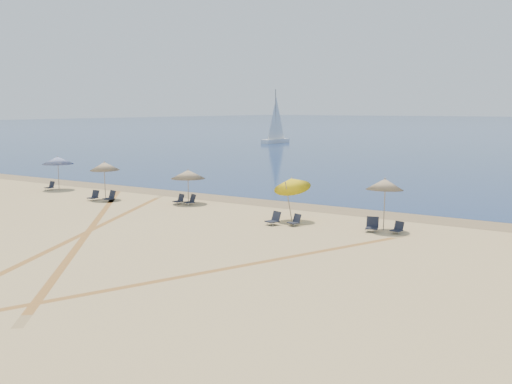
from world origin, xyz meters
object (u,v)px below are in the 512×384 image
at_px(chair_5, 274,219).
at_px(chair_6, 295,221).
at_px(chair_8, 398,228).
at_px(chair_2, 110,197).
at_px(chair_3, 179,200).
at_px(chair_7, 372,225).
at_px(chair_1, 94,196).
at_px(umbrella_2, 188,174).
at_px(chair_4, 191,200).
at_px(umbrella_0, 58,160).
at_px(chair_0, 50,186).
at_px(umbrella_1, 105,166).
at_px(sailboat_0, 276,127).
at_px(umbrella_3, 292,183).
at_px(umbrella_4, 385,184).

bearing_deg(chair_5, chair_6, 39.80).
relative_size(chair_6, chair_8, 1.10).
relative_size(chair_2, chair_3, 1.12).
bearing_deg(chair_7, chair_1, 166.00).
xyz_separation_m(umbrella_2, chair_4, (0.55, -0.43, -1.58)).
relative_size(chair_6, chair_7, 0.88).
xyz_separation_m(chair_5, chair_8, (6.24, 1.41, -0.05)).
bearing_deg(umbrella_0, chair_0, -130.37).
bearing_deg(chair_2, chair_0, -178.71).
height_order(chair_2, chair_7, chair_2).
distance_m(chair_0, chair_1, 6.96).
xyz_separation_m(umbrella_1, sailboat_0, (-23.43, 61.39, 0.56)).
bearing_deg(chair_5, umbrella_2, 179.18).
bearing_deg(chair_7, umbrella_0, 160.55).
distance_m(umbrella_3, umbrella_4, 5.17).
bearing_deg(umbrella_4, chair_2, -176.96).
height_order(umbrella_0, chair_2, umbrella_0).
height_order(umbrella_1, chair_4, umbrella_1).
distance_m(chair_5, sailboat_0, 73.23).
height_order(chair_0, sailboat_0, sailboat_0).
bearing_deg(sailboat_0, chair_8, -48.66).
bearing_deg(umbrella_3, sailboat_0, 121.64).
distance_m(chair_2, sailboat_0, 66.63).
height_order(umbrella_0, sailboat_0, sailboat_0).
distance_m(umbrella_1, chair_2, 2.24).
height_order(umbrella_2, chair_5, umbrella_2).
distance_m(umbrella_2, sailboat_0, 66.44).
bearing_deg(chair_0, chair_4, 5.27).
bearing_deg(umbrella_0, chair_4, -0.97).
distance_m(umbrella_3, chair_6, 2.29).
bearing_deg(chair_8, sailboat_0, 138.44).
bearing_deg(chair_5, chair_7, 33.20).
relative_size(chair_1, sailboat_0, 0.07).
height_order(umbrella_3, chair_3, umbrella_3).
xyz_separation_m(umbrella_0, chair_1, (6.32, -2.28, -1.90)).
bearing_deg(umbrella_1, chair_8, -0.03).
bearing_deg(chair_7, umbrella_2, 156.13).
xyz_separation_m(chair_3, chair_4, (0.85, 0.12, 0.02)).
height_order(umbrella_0, chair_1, umbrella_0).
relative_size(umbrella_0, chair_1, 3.79).
bearing_deg(chair_3, umbrella_1, -152.53).
relative_size(chair_4, chair_5, 0.98).
distance_m(umbrella_2, chair_8, 14.80).
xyz_separation_m(chair_5, chair_7, (5.00, 1.20, 0.01)).
bearing_deg(chair_4, chair_5, 4.93).
relative_size(chair_2, sailboat_0, 0.09).
relative_size(umbrella_1, chair_2, 3.15).
height_order(umbrella_0, chair_4, umbrella_0).
xyz_separation_m(umbrella_0, sailboat_0, (-16.83, 59.88, 0.60)).
distance_m(umbrella_4, chair_1, 19.89).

